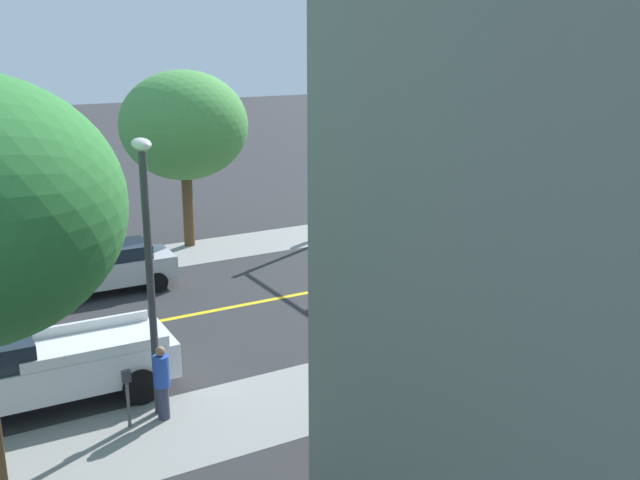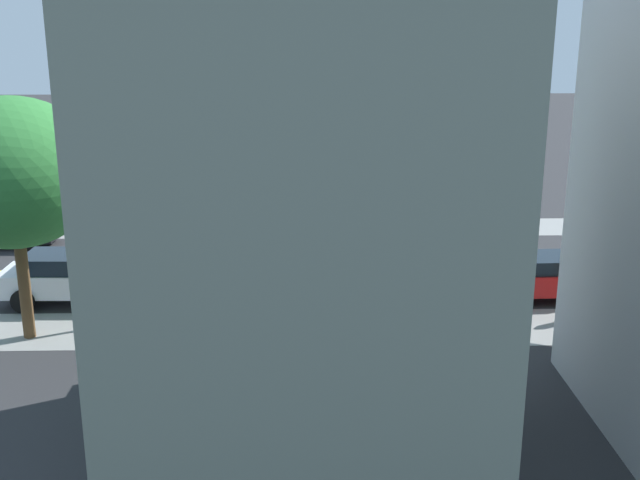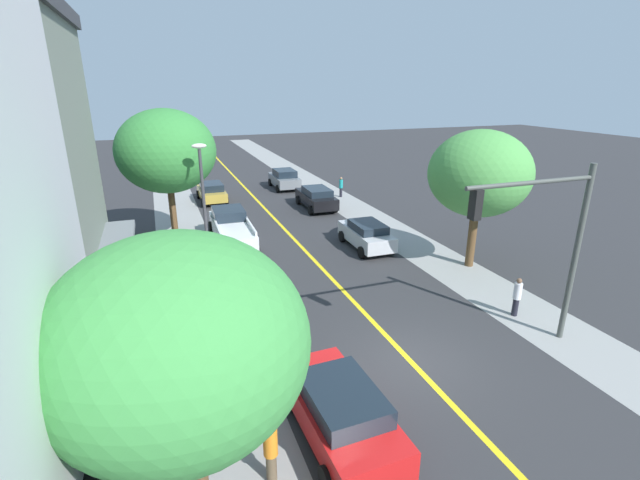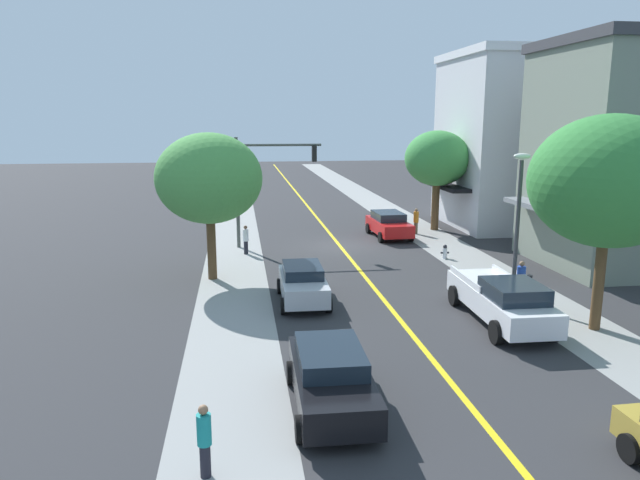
{
  "view_description": "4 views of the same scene",
  "coord_description": "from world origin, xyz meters",
  "px_view_note": "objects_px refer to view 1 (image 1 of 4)",
  "views": [
    {
      "loc": [
        -19.33,
        15.44,
        7.91
      ],
      "look_at": [
        -1.17,
        5.06,
        2.05
      ],
      "focal_mm": 41.36,
      "sensor_mm": 36.0,
      "label": 1
    },
    {
      "loc": [
        -29.26,
        6.27,
        9.67
      ],
      "look_at": [
        -0.47,
        5.55,
        1.32
      ],
      "focal_mm": 43.88,
      "sensor_mm": 36.0,
      "label": 2
    },
    {
      "loc": [
        -7.14,
        -10.78,
        8.63
      ],
      "look_at": [
        0.05,
        8.77,
        1.34
      ],
      "focal_mm": 25.19,
      "sensor_mm": 36.0,
      "label": 3
    },
    {
      "loc": [
        5.74,
        32.72,
        7.24
      ],
      "look_at": [
        2.02,
        6.02,
        1.65
      ],
      "focal_mm": 32.83,
      "sensor_mm": 36.0,
      "label": 4
    }
  ],
  "objects_px": {
    "pedestrian_blue_shirt": "(162,381)",
    "silver_sedan_right_curb": "(108,267)",
    "fire_hydrant": "(432,328)",
    "white_pickup_truck": "(26,370)",
    "parking_meter": "(127,390)",
    "pedestrian_white_shirt": "(319,218)",
    "street_lamp": "(148,248)",
    "red_sedan_left_curb": "(552,263)",
    "pedestrian_orange_shirt": "(619,275)",
    "traffic_light_mast": "(374,134)",
    "street_tree_left_far": "(184,126)"
  },
  "relations": [
    {
      "from": "fire_hydrant",
      "to": "pedestrian_white_shirt",
      "type": "relative_size",
      "value": 0.47
    },
    {
      "from": "silver_sedan_right_curb",
      "to": "street_lamp",
      "type": "bearing_deg",
      "value": 83.57
    },
    {
      "from": "silver_sedan_right_curb",
      "to": "pedestrian_orange_shirt",
      "type": "height_order",
      "value": "pedestrian_orange_shirt"
    },
    {
      "from": "parking_meter",
      "to": "pedestrian_orange_shirt",
      "type": "height_order",
      "value": "pedestrian_orange_shirt"
    },
    {
      "from": "traffic_light_mast",
      "to": "pedestrian_blue_shirt",
      "type": "relative_size",
      "value": 3.78
    },
    {
      "from": "street_lamp",
      "to": "silver_sedan_right_curb",
      "type": "height_order",
      "value": "street_lamp"
    },
    {
      "from": "pedestrian_white_shirt",
      "to": "pedestrian_blue_shirt",
      "type": "height_order",
      "value": "pedestrian_blue_shirt"
    },
    {
      "from": "traffic_light_mast",
      "to": "pedestrian_white_shirt",
      "type": "height_order",
      "value": "traffic_light_mast"
    },
    {
      "from": "white_pickup_truck",
      "to": "parking_meter",
      "type": "bearing_deg",
      "value": 132.66
    },
    {
      "from": "fire_hydrant",
      "to": "pedestrian_white_shirt",
      "type": "xyz_separation_m",
      "value": [
        10.41,
        -2.49,
        0.48
      ]
    },
    {
      "from": "pedestrian_orange_shirt",
      "to": "pedestrian_white_shirt",
      "type": "relative_size",
      "value": 1.04
    },
    {
      "from": "pedestrian_blue_shirt",
      "to": "traffic_light_mast",
      "type": "bearing_deg",
      "value": -15.29
    },
    {
      "from": "white_pickup_truck",
      "to": "pedestrian_blue_shirt",
      "type": "relative_size",
      "value": 3.66
    },
    {
      "from": "red_sedan_left_curb",
      "to": "pedestrian_blue_shirt",
      "type": "relative_size",
      "value": 2.75
    },
    {
      "from": "fire_hydrant",
      "to": "parking_meter",
      "type": "relative_size",
      "value": 0.58
    },
    {
      "from": "street_tree_left_far",
      "to": "street_lamp",
      "type": "height_order",
      "value": "street_tree_left_far"
    },
    {
      "from": "parking_meter",
      "to": "pedestrian_orange_shirt",
      "type": "distance_m",
      "value": 15.01
    },
    {
      "from": "traffic_light_mast",
      "to": "street_lamp",
      "type": "height_order",
      "value": "traffic_light_mast"
    },
    {
      "from": "street_tree_left_far",
      "to": "pedestrian_orange_shirt",
      "type": "relative_size",
      "value": 4.04
    },
    {
      "from": "silver_sedan_right_curb",
      "to": "pedestrian_white_shirt",
      "type": "distance_m",
      "value": 9.19
    },
    {
      "from": "street_lamp",
      "to": "silver_sedan_right_curb",
      "type": "xyz_separation_m",
      "value": [
        8.41,
        -1.09,
        -2.92
      ]
    },
    {
      "from": "street_tree_left_far",
      "to": "traffic_light_mast",
      "type": "bearing_deg",
      "value": -112.02
    },
    {
      "from": "pedestrian_blue_shirt",
      "to": "silver_sedan_right_curb",
      "type": "bearing_deg",
      "value": 28.16
    },
    {
      "from": "red_sedan_left_curb",
      "to": "pedestrian_white_shirt",
      "type": "bearing_deg",
      "value": -70.54
    },
    {
      "from": "street_lamp",
      "to": "pedestrian_blue_shirt",
      "type": "relative_size",
      "value": 3.6
    },
    {
      "from": "fire_hydrant",
      "to": "white_pickup_truck",
      "type": "relative_size",
      "value": 0.12
    },
    {
      "from": "street_tree_left_far",
      "to": "pedestrian_blue_shirt",
      "type": "xyz_separation_m",
      "value": [
        -12.48,
        5.14,
        -3.75
      ]
    },
    {
      "from": "pedestrian_white_shirt",
      "to": "pedestrian_blue_shirt",
      "type": "xyz_separation_m",
      "value": [
        -10.87,
        10.01,
        0.03
      ]
    },
    {
      "from": "silver_sedan_right_curb",
      "to": "pedestrian_white_shirt",
      "type": "xyz_separation_m",
      "value": [
        2.14,
        -8.94,
        0.05
      ]
    },
    {
      "from": "street_tree_left_far",
      "to": "street_lamp",
      "type": "xyz_separation_m",
      "value": [
        -12.16,
        5.15,
        -0.91
      ]
    },
    {
      "from": "street_tree_left_far",
      "to": "pedestrian_blue_shirt",
      "type": "height_order",
      "value": "street_tree_left_far"
    },
    {
      "from": "pedestrian_orange_shirt",
      "to": "pedestrian_white_shirt",
      "type": "height_order",
      "value": "pedestrian_orange_shirt"
    },
    {
      "from": "traffic_light_mast",
      "to": "parking_meter",
      "type": "bearing_deg",
      "value": -52.21
    },
    {
      "from": "pedestrian_white_shirt",
      "to": "pedestrian_blue_shirt",
      "type": "distance_m",
      "value": 14.78
    },
    {
      "from": "street_tree_left_far",
      "to": "silver_sedan_right_curb",
      "type": "bearing_deg",
      "value": 132.68
    },
    {
      "from": "street_tree_left_far",
      "to": "street_lamp",
      "type": "relative_size",
      "value": 1.12
    },
    {
      "from": "pedestrian_orange_shirt",
      "to": "pedestrian_blue_shirt",
      "type": "distance_m",
      "value": 14.27
    },
    {
      "from": "pedestrian_blue_shirt",
      "to": "street_lamp",
      "type": "bearing_deg",
      "value": 38.31
    },
    {
      "from": "street_tree_left_far",
      "to": "pedestrian_blue_shirt",
      "type": "bearing_deg",
      "value": 157.62
    },
    {
      "from": "parking_meter",
      "to": "pedestrian_white_shirt",
      "type": "xyz_separation_m",
      "value": [
        10.85,
        -10.75,
        -0.01
      ]
    },
    {
      "from": "pedestrian_orange_shirt",
      "to": "pedestrian_blue_shirt",
      "type": "height_order",
      "value": "pedestrian_blue_shirt"
    },
    {
      "from": "fire_hydrant",
      "to": "pedestrian_blue_shirt",
      "type": "xyz_separation_m",
      "value": [
        -0.46,
        7.52,
        0.51
      ]
    },
    {
      "from": "street_lamp",
      "to": "silver_sedan_right_curb",
      "type": "distance_m",
      "value": 8.97
    },
    {
      "from": "red_sedan_left_curb",
      "to": "pedestrian_white_shirt",
      "type": "relative_size",
      "value": 2.87
    },
    {
      "from": "parking_meter",
      "to": "pedestrian_white_shirt",
      "type": "bearing_deg",
      "value": -44.72
    },
    {
      "from": "red_sedan_left_curb",
      "to": "pedestrian_white_shirt",
      "type": "height_order",
      "value": "pedestrian_white_shirt"
    },
    {
      "from": "silver_sedan_right_curb",
      "to": "street_tree_left_far",
      "type": "bearing_deg",
      "value": -136.35
    },
    {
      "from": "parking_meter",
      "to": "traffic_light_mast",
      "type": "height_order",
      "value": "traffic_light_mast"
    },
    {
      "from": "traffic_light_mast",
      "to": "pedestrian_white_shirt",
      "type": "xyz_separation_m",
      "value": [
        1.1,
        1.82,
        -3.34
      ]
    },
    {
      "from": "street_lamp",
      "to": "parking_meter",
      "type": "bearing_deg",
      "value": 112.68
    }
  ]
}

